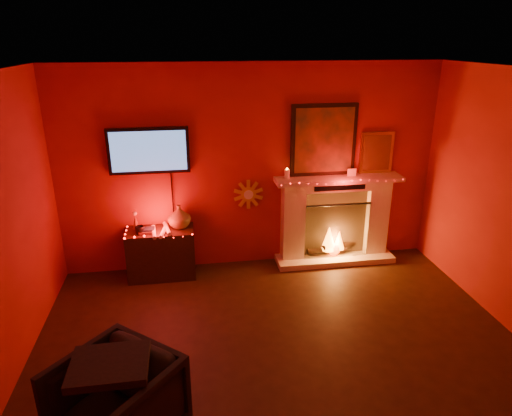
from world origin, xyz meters
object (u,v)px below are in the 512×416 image
Objects in this scene: fireplace at (335,211)px; console_table at (163,249)px; tv at (149,151)px; sunburst_clock at (248,194)px; armchair at (116,404)px.

fireplace is 2.38m from console_table.
tv is 1.29× the size of console_table.
fireplace is 1.76× the size of tv.
tv is 1.28m from console_table.
sunburst_clock is 0.42× the size of console_table.
sunburst_clock is at bearing 175.63° from fireplace.
console_table is at bearing -169.47° from sunburst_clock.
fireplace reaches higher than console_table.
armchair is (-0.26, -2.66, -0.01)m from console_table.
tv is 3.12m from armchair.
fireplace reaches higher than armchair.
fireplace is 1.23m from sunburst_clock.
sunburst_clock is (-1.19, 0.09, 0.28)m from fireplace.
sunburst_clock reaches higher than armchair.
fireplace is at bearing -1.50° from tv.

